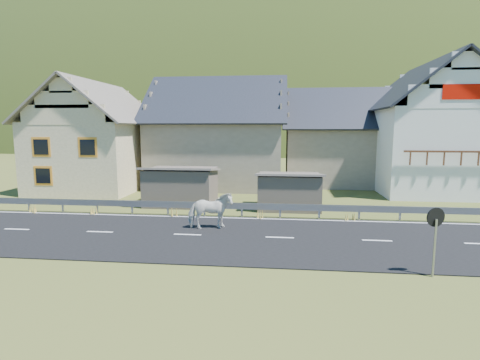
# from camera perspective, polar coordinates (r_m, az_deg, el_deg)

# --- Properties ---
(ground) EXTENTS (160.00, 160.00, 0.00)m
(ground) POSITION_cam_1_polar(r_m,az_deg,el_deg) (16.62, -8.00, -8.38)
(ground) COLOR #3D4A1D
(ground) RESTS_ON ground
(road) EXTENTS (60.00, 7.00, 0.04)m
(road) POSITION_cam_1_polar(r_m,az_deg,el_deg) (16.61, -8.00, -8.31)
(road) COLOR black
(road) RESTS_ON ground
(lane_markings) EXTENTS (60.00, 6.60, 0.01)m
(lane_markings) POSITION_cam_1_polar(r_m,az_deg,el_deg) (16.60, -8.00, -8.23)
(lane_markings) COLOR silver
(lane_markings) RESTS_ON road
(guardrail) EXTENTS (28.10, 0.09, 0.75)m
(guardrail) POSITION_cam_1_polar(r_m,az_deg,el_deg) (19.96, -5.45, -3.89)
(guardrail) COLOR #93969B
(guardrail) RESTS_ON ground
(shed_left) EXTENTS (4.30, 3.30, 2.40)m
(shed_left) POSITION_cam_1_polar(r_m,az_deg,el_deg) (23.02, -8.93, -1.00)
(shed_left) COLOR brown
(shed_left) RESTS_ON ground
(shed_right) EXTENTS (3.80, 2.90, 2.20)m
(shed_right) POSITION_cam_1_polar(r_m,az_deg,el_deg) (21.76, 7.49, -1.76)
(shed_right) COLOR brown
(shed_right) RESTS_ON ground
(house_cream) EXTENTS (7.80, 9.80, 8.30)m
(house_cream) POSITION_cam_1_polar(r_m,az_deg,el_deg) (30.80, -20.96, 6.91)
(house_cream) COLOR beige
(house_cream) RESTS_ON ground
(house_stone_a) EXTENTS (10.80, 9.80, 8.90)m
(house_stone_a) POSITION_cam_1_polar(r_m,az_deg,el_deg) (30.85, -3.12, 7.94)
(house_stone_a) COLOR gray
(house_stone_a) RESTS_ON ground
(house_stone_b) EXTENTS (9.80, 8.80, 8.10)m
(house_stone_b) POSITION_cam_1_polar(r_m,az_deg,el_deg) (32.83, 15.11, 6.98)
(house_stone_b) COLOR gray
(house_stone_b) RESTS_ON ground
(house_white) EXTENTS (8.80, 10.80, 9.70)m
(house_white) POSITION_cam_1_polar(r_m,az_deg,el_deg) (31.44, 27.00, 7.87)
(house_white) COLOR white
(house_white) RESTS_ON ground
(mountain) EXTENTS (440.00, 280.00, 260.00)m
(mountain) POSITION_cam_1_polar(r_m,az_deg,el_deg) (196.99, 6.45, 0.76)
(mountain) COLOR #223915
(mountain) RESTS_ON ground
(conifer_patch) EXTENTS (76.00, 50.00, 28.00)m
(conifer_patch) POSITION_cam_1_polar(r_m,az_deg,el_deg) (138.62, -19.18, 8.12)
(conifer_patch) COLOR black
(conifer_patch) RESTS_ON ground
(horse) EXTENTS (1.35, 2.17, 1.70)m
(horse) POSITION_cam_1_polar(r_m,az_deg,el_deg) (17.23, -4.56, -4.67)
(horse) COLOR silver
(horse) RESTS_ON road
(traffic_mirror) EXTENTS (0.60, 0.24, 2.21)m
(traffic_mirror) POSITION_cam_1_polar(r_m,az_deg,el_deg) (13.19, 27.61, -6.26)
(traffic_mirror) COLOR #93969B
(traffic_mirror) RESTS_ON ground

